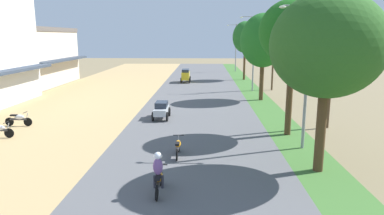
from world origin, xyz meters
The scene contains 15 objects.
shophouse_far centered at (-19.97, 37.14, 3.46)m, with size 7.41×13.34×6.90m.
parked_motorbike_third centered at (-11.59, 17.60, 0.55)m, with size 1.80×0.54×0.94m.
median_tree_nearest centered at (5.61, 10.51, 5.48)m, with size 4.69×4.69×7.64m.
median_tree_second centered at (5.61, 16.23, 6.09)m, with size 3.87×3.87×7.91m.
median_tree_third centered at (5.85, 27.76, 5.47)m, with size 4.11×4.11×7.84m.
median_tree_fourth centered at (5.98, 42.97, 5.72)m, with size 3.34×3.34×7.77m.
streetlamp_near centered at (5.80, 13.67, 4.36)m, with size 3.16×0.20×7.43m.
streetlamp_mid centered at (5.80, 33.20, 4.64)m, with size 3.16×0.20×7.96m.
streetlamp_far centered at (5.80, 54.24, 4.55)m, with size 3.16×0.20×7.78m.
utility_pole_near centered at (8.61, 18.07, 4.45)m, with size 1.80×0.20×8.52m.
utility_pole_far centered at (8.08, 34.16, 4.34)m, with size 1.80×0.20×8.31m.
car_sedan_silver centered at (-2.47, 20.01, 0.74)m, with size 1.10×2.26×1.19m.
car_van_yellow centered at (-1.79, 39.78, 1.02)m, with size 1.19×2.41×1.67m.
motorbike_ahead_second centered at (-1.09, 7.95, 0.86)m, with size 0.54×1.80×1.66m.
motorbike_ahead_third centered at (-0.69, 12.13, 0.57)m, with size 0.54×1.80×0.94m.
Camera 1 is at (0.58, -4.02, 5.87)m, focal length 32.29 mm.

